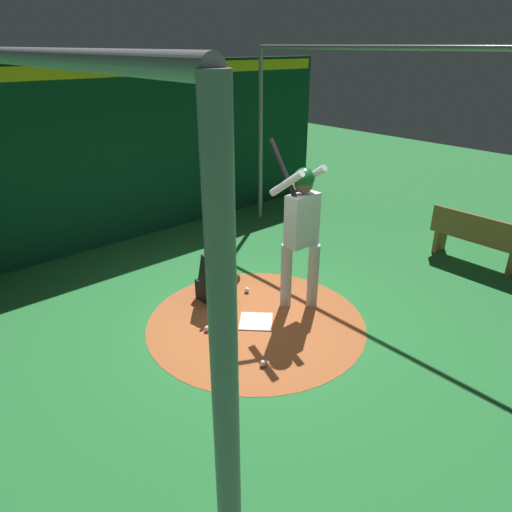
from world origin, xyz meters
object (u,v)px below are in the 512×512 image
(home_plate, at_px, (256,321))
(catcher, at_px, (216,276))
(bench, at_px, (476,238))
(batter, at_px, (301,224))
(baseball_1, at_px, (263,363))
(baseball_2, at_px, (207,329))
(baseball_0, at_px, (247,290))

(home_plate, distance_m, catcher, 0.88)
(home_plate, distance_m, bench, 4.03)
(batter, xyz_separation_m, baseball_1, (0.68, -1.26, -1.15))
(home_plate, bearing_deg, bench, 75.56)
(baseball_1, height_order, baseball_2, same)
(baseball_2, bearing_deg, batter, 77.35)
(batter, bearing_deg, catcher, -138.81)
(catcher, height_order, baseball_0, catcher)
(batter, distance_m, catcher, 1.40)
(batter, height_order, baseball_1, batter)
(catcher, bearing_deg, home_plate, 2.05)
(catcher, xyz_separation_m, baseball_1, (1.54, -0.51, -0.33))
(home_plate, height_order, catcher, catcher)
(home_plate, xyz_separation_m, baseball_0, (-0.68, 0.42, 0.03))
(catcher, height_order, baseball_2, catcher)
(home_plate, relative_size, baseball_2, 5.68)
(home_plate, height_order, bench, bench)
(catcher, distance_m, baseball_2, 0.87)
(batter, distance_m, baseball_1, 1.84)
(catcher, height_order, bench, catcher)
(bench, bearing_deg, baseball_2, -105.45)
(batter, xyz_separation_m, catcher, (-0.86, -0.75, -0.82))
(bench, relative_size, baseball_0, 19.92)
(bench, height_order, baseball_1, bench)
(baseball_0, bearing_deg, baseball_2, -66.99)
(home_plate, relative_size, baseball_0, 5.68)
(home_plate, distance_m, baseball_0, 0.80)
(batter, height_order, baseball_0, batter)
(home_plate, height_order, batter, batter)
(home_plate, bearing_deg, batter, 85.50)
(batter, relative_size, bench, 1.52)
(baseball_2, bearing_deg, baseball_1, 3.89)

